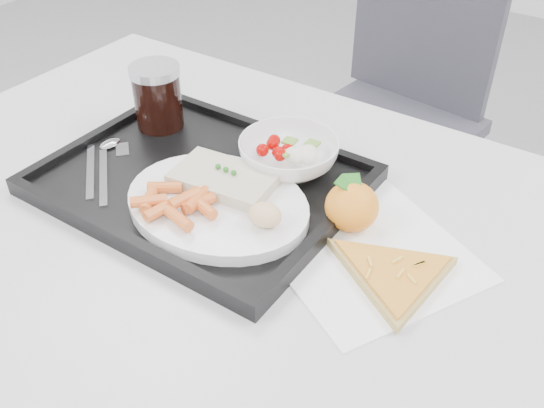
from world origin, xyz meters
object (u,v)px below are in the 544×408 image
object	(u,v)px
table	(239,249)
pizza_slice	(393,274)
dinner_plate	(218,204)
salad_bowl	(289,154)
cola_glass	(157,95)
tangerine	(352,206)
tray	(201,182)
chair	(400,90)

from	to	relation	value
table	pizza_slice	size ratio (longest dim) A/B	5.49
dinner_plate	salad_bowl	world-z (taller)	salad_bowl
cola_glass	tangerine	size ratio (longest dim) A/B	1.22
table	tray	xyz separation A→B (m)	(-0.09, 0.02, 0.08)
chair	dinner_plate	world-z (taller)	chair
dinner_plate	pizza_slice	distance (m)	0.26
tangerine	dinner_plate	bearing A→B (deg)	-151.75
tray	dinner_plate	bearing A→B (deg)	-33.33
pizza_slice	salad_bowl	bearing A→B (deg)	152.70
salad_bowl	pizza_slice	size ratio (longest dim) A/B	0.70
table	tangerine	xyz separation A→B (m)	(0.15, 0.07, 0.10)
chair	salad_bowl	xyz separation A→B (m)	(0.13, -0.76, 0.25)
cola_glass	pizza_slice	world-z (taller)	cola_glass
table	dinner_plate	world-z (taller)	dinner_plate
salad_bowl	dinner_plate	bearing A→B (deg)	-99.89
tangerine	tray	bearing A→B (deg)	-169.40
chair	tangerine	distance (m)	0.90
cola_glass	tangerine	bearing A→B (deg)	-6.23
cola_glass	pizza_slice	bearing A→B (deg)	-12.41
table	cola_glass	size ratio (longest dim) A/B	11.11
chair	tray	size ratio (longest dim) A/B	2.07
tray	pizza_slice	xyz separation A→B (m)	(0.33, -0.02, 0.00)
dinner_plate	table	bearing A→B (deg)	52.09
dinner_plate	tray	bearing A→B (deg)	146.67
pizza_slice	chair	bearing A→B (deg)	112.41
salad_bowl	pizza_slice	distance (m)	0.26
dinner_plate	tangerine	world-z (taller)	tangerine
tray	cola_glass	xyz separation A→B (m)	(-0.16, 0.09, 0.06)
tray	cola_glass	size ratio (longest dim) A/B	4.17
chair	tangerine	size ratio (longest dim) A/B	10.48
dinner_plate	cola_glass	distance (m)	0.27
chair	salad_bowl	world-z (taller)	chair
dinner_plate	salad_bowl	bearing A→B (deg)	80.11
table	tray	distance (m)	0.12
dinner_plate	tangerine	bearing A→B (deg)	28.25
chair	tray	distance (m)	0.89
tray	salad_bowl	distance (m)	0.14
chair	dinner_plate	bearing A→B (deg)	-83.30
salad_bowl	tangerine	bearing A→B (deg)	-22.09
table	tray	world-z (taller)	tray
chair	pizza_slice	size ratio (longest dim) A/B	4.26
tangerine	chair	bearing A→B (deg)	108.23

